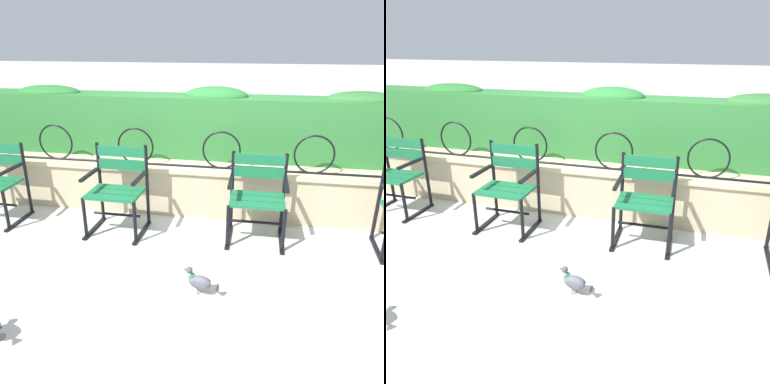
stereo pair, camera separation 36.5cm
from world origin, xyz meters
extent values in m
plane|color=#B7B5AF|center=(0.00, 0.00, 0.00)|extent=(60.00, 60.00, 0.00)
cube|color=tan|center=(0.00, 0.85, 0.26)|extent=(6.86, 0.35, 0.52)
cube|color=#CBB58F|center=(0.00, 0.85, 0.55)|extent=(6.86, 0.41, 0.05)
cylinder|color=black|center=(0.00, 0.77, 0.59)|extent=(6.33, 0.02, 0.02)
torus|color=black|center=(-1.74, 0.77, 0.78)|extent=(0.42, 0.02, 0.42)
torus|color=black|center=(-0.77, 0.77, 0.78)|extent=(0.42, 0.02, 0.42)
torus|color=black|center=(0.20, 0.77, 0.78)|extent=(0.42, 0.02, 0.42)
torus|color=black|center=(1.17, 0.77, 0.78)|extent=(0.42, 0.02, 0.42)
cube|color=#2D7033|center=(0.00, 1.27, 0.93)|extent=(6.72, 0.50, 0.71)
ellipsoid|color=#2A6F2F|center=(-2.03, 1.27, 1.29)|extent=(0.82, 0.45, 0.17)
ellipsoid|color=#286E30|center=(0.07, 1.27, 1.29)|extent=(0.74, 0.45, 0.22)
ellipsoid|color=#2E662E|center=(1.68, 1.27, 1.29)|extent=(0.79, 0.45, 0.18)
cube|color=#19663D|center=(-2.25, 0.46, 0.77)|extent=(0.54, 0.03, 0.11)
cube|color=#19663D|center=(-2.25, 0.46, 0.64)|extent=(0.54, 0.03, 0.11)
cylinder|color=black|center=(-1.98, 0.46, 0.42)|extent=(0.04, 0.04, 0.84)
cylinder|color=black|center=(-1.98, 0.03, 0.22)|extent=(0.04, 0.04, 0.44)
cube|color=black|center=(-1.98, 0.22, 0.01)|extent=(0.04, 0.52, 0.02)
cube|color=black|center=(-1.98, 0.22, 0.62)|extent=(0.04, 0.40, 0.03)
cube|color=#19663D|center=(-0.82, 0.06, 0.44)|extent=(0.54, 0.13, 0.03)
cube|color=#19663D|center=(-0.82, 0.20, 0.44)|extent=(0.54, 0.13, 0.03)
cube|color=#19663D|center=(-0.81, 0.33, 0.44)|extent=(0.54, 0.13, 0.03)
cube|color=#19663D|center=(-0.81, 0.44, 0.81)|extent=(0.53, 0.04, 0.11)
cube|color=#19663D|center=(-0.81, 0.44, 0.67)|extent=(0.53, 0.04, 0.11)
cylinder|color=black|center=(-0.55, 0.43, 0.45)|extent=(0.04, 0.04, 0.89)
cylinder|color=black|center=(-0.55, 0.00, 0.22)|extent=(0.04, 0.04, 0.44)
cube|color=black|center=(-0.55, 0.19, 0.01)|extent=(0.05, 0.52, 0.02)
cube|color=black|center=(-0.55, 0.19, 0.62)|extent=(0.04, 0.40, 0.03)
cylinder|color=black|center=(-1.08, 0.44, 0.45)|extent=(0.04, 0.04, 0.89)
cylinder|color=black|center=(-1.09, 0.01, 0.22)|extent=(0.04, 0.04, 0.44)
cube|color=black|center=(-1.08, 0.20, 0.01)|extent=(0.05, 0.52, 0.02)
cube|color=black|center=(-1.08, 0.20, 0.62)|extent=(0.04, 0.40, 0.03)
cylinder|color=black|center=(-0.82, 0.20, 0.20)|extent=(0.51, 0.04, 0.03)
cube|color=#19663D|center=(0.62, 0.14, 0.44)|extent=(0.53, 0.13, 0.03)
cube|color=#19663D|center=(0.62, 0.27, 0.44)|extent=(0.53, 0.13, 0.03)
cube|color=#19663D|center=(0.61, 0.41, 0.44)|extent=(0.53, 0.13, 0.03)
cube|color=#19663D|center=(0.61, 0.51, 0.78)|extent=(0.53, 0.03, 0.11)
cube|color=#19663D|center=(0.61, 0.51, 0.65)|extent=(0.53, 0.03, 0.11)
cylinder|color=black|center=(0.88, 0.52, 0.43)|extent=(0.04, 0.04, 0.85)
cylinder|color=black|center=(0.88, 0.09, 0.22)|extent=(0.04, 0.04, 0.44)
cube|color=black|center=(0.88, 0.28, 0.01)|extent=(0.04, 0.52, 0.02)
cube|color=black|center=(0.88, 0.28, 0.62)|extent=(0.04, 0.40, 0.03)
cylinder|color=black|center=(0.35, 0.51, 0.43)|extent=(0.04, 0.04, 0.85)
cylinder|color=black|center=(0.35, 0.08, 0.22)|extent=(0.04, 0.04, 0.44)
cube|color=black|center=(0.35, 0.27, 0.01)|extent=(0.04, 0.52, 0.02)
cube|color=black|center=(0.35, 0.27, 0.62)|extent=(0.04, 0.40, 0.03)
cylinder|color=black|center=(0.62, 0.27, 0.20)|extent=(0.50, 0.03, 0.03)
cylinder|color=black|center=(1.79, 0.50, 0.44)|extent=(0.04, 0.04, 0.89)
cube|color=black|center=(1.78, 0.26, 0.01)|extent=(0.06, 0.52, 0.02)
ellipsoid|color=#5B5B66|center=(0.21, -0.71, 0.11)|extent=(0.21, 0.15, 0.11)
cylinder|color=#2D6B56|center=(0.14, -0.69, 0.14)|extent=(0.07, 0.06, 0.06)
sphere|color=#494951|center=(0.12, -0.68, 0.20)|extent=(0.06, 0.06, 0.06)
cone|color=black|center=(0.09, -0.67, 0.19)|extent=(0.02, 0.02, 0.01)
cone|color=#404047|center=(0.32, -0.73, 0.10)|extent=(0.09, 0.08, 0.06)
ellipsoid|color=#4E4E56|center=(0.21, -0.75, 0.11)|extent=(0.14, 0.06, 0.07)
ellipsoid|color=#4E4E56|center=(0.23, -0.67, 0.11)|extent=(0.14, 0.06, 0.07)
cylinder|color=#C6515B|center=(0.19, -0.72, 0.03)|extent=(0.01, 0.01, 0.05)
cylinder|color=#C6515B|center=(0.22, -0.69, 0.03)|extent=(0.01, 0.01, 0.05)
camera|label=1|loc=(0.61, -3.24, 1.91)|focal=36.01mm
camera|label=2|loc=(0.96, -3.16, 1.91)|focal=36.01mm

